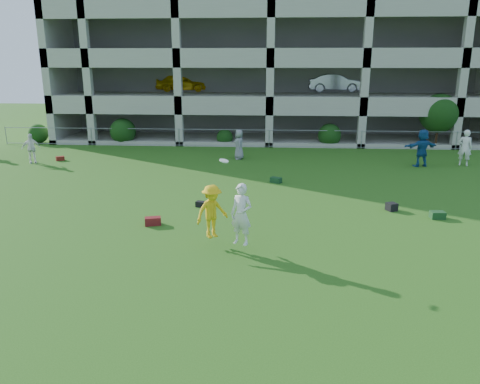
# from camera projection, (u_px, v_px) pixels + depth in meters

# --- Properties ---
(ground) EXTENTS (100.00, 100.00, 0.00)m
(ground) POSITION_uv_depth(u_px,v_px,m) (261.00, 272.00, 12.68)
(ground) COLOR #235114
(ground) RESTS_ON ground
(bystander_b) EXTENTS (1.03, 0.87, 1.66)m
(bystander_b) POSITION_uv_depth(u_px,v_px,m) (31.00, 148.00, 25.99)
(bystander_b) COLOR silver
(bystander_b) RESTS_ON ground
(bystander_c) EXTENTS (0.70, 0.93, 1.71)m
(bystander_c) POSITION_uv_depth(u_px,v_px,m) (239.00, 145.00, 27.04)
(bystander_c) COLOR gray
(bystander_c) RESTS_ON ground
(bystander_d) EXTENTS (1.97, 1.09, 2.02)m
(bystander_d) POSITION_uv_depth(u_px,v_px,m) (422.00, 148.00, 25.12)
(bystander_d) COLOR #1D4C88
(bystander_d) RESTS_ON ground
(bystander_e) EXTENTS (0.85, 0.75, 1.97)m
(bystander_e) POSITION_uv_depth(u_px,v_px,m) (465.00, 148.00, 25.33)
(bystander_e) COLOR white
(bystander_e) RESTS_ON ground
(bag_red_a) EXTENTS (0.61, 0.44, 0.28)m
(bag_red_a) POSITION_uv_depth(u_px,v_px,m) (153.00, 221.00, 16.28)
(bag_red_a) COLOR #57160F
(bag_red_a) RESTS_ON ground
(bag_black_b) EXTENTS (0.45, 0.35, 0.22)m
(bag_black_b) POSITION_uv_depth(u_px,v_px,m) (201.00, 204.00, 18.31)
(bag_black_b) COLOR black
(bag_black_b) RESTS_ON ground
(bag_green_c) EXTENTS (0.52, 0.38, 0.26)m
(bag_green_c) POSITION_uv_depth(u_px,v_px,m) (438.00, 215.00, 16.96)
(bag_green_c) COLOR #133613
(bag_green_c) RESTS_ON ground
(crate_d) EXTENTS (0.47, 0.47, 0.30)m
(crate_d) POSITION_uv_depth(u_px,v_px,m) (392.00, 207.00, 17.85)
(crate_d) COLOR black
(crate_d) RESTS_ON ground
(bag_red_f) EXTENTS (0.53, 0.48, 0.24)m
(bag_red_f) POSITION_uv_depth(u_px,v_px,m) (60.00, 158.00, 26.83)
(bag_red_f) COLOR #53120E
(bag_red_f) RESTS_ON ground
(bag_green_g) EXTENTS (0.58, 0.51, 0.25)m
(bag_green_g) POSITION_uv_depth(u_px,v_px,m) (276.00, 180.00, 21.96)
(bag_green_g) COLOR #12341A
(bag_green_g) RESTS_ON ground
(frisbee_contest) EXTENTS (1.93, 1.33, 2.51)m
(frisbee_contest) POSITION_uv_depth(u_px,v_px,m) (222.00, 212.00, 13.99)
(frisbee_contest) COLOR yellow
(frisbee_contest) RESTS_ON ground
(parking_garage) EXTENTS (30.00, 14.00, 12.00)m
(parking_garage) POSITION_uv_depth(u_px,v_px,m) (271.00, 55.00, 37.65)
(parking_garage) COLOR #9E998C
(parking_garage) RESTS_ON ground
(fence) EXTENTS (36.06, 0.06, 1.20)m
(fence) POSITION_uv_depth(u_px,v_px,m) (269.00, 138.00, 30.76)
(fence) COLOR gray
(fence) RESTS_ON ground
(shrub_row) EXTENTS (34.38, 2.52, 3.50)m
(shrub_row) POSITION_uv_depth(u_px,v_px,m) (339.00, 124.00, 30.88)
(shrub_row) COLOR #163D11
(shrub_row) RESTS_ON ground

